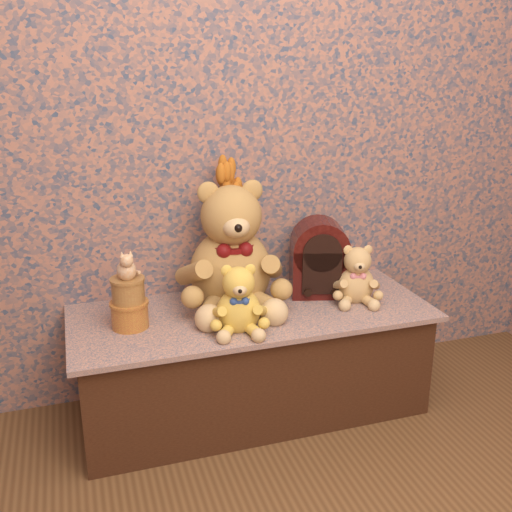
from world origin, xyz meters
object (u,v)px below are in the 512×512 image
Objects in this scene: teddy_large at (230,239)px; teddy_small at (356,271)px; cathedral_radio at (319,257)px; biscuit_tin_lower at (130,315)px; cat_figurine at (126,264)px; teddy_medium at (238,294)px; ceramic_vase at (228,274)px.

teddy_small is at bearing -8.94° from teddy_large.
cathedral_radio is 2.39× the size of biscuit_tin_lower.
cathedral_radio is (-0.11, 0.11, 0.03)m from teddy_small.
cat_figurine is at bearing -161.27° from teddy_large.
teddy_large is 0.39m from cathedral_radio.
teddy_large is 0.52m from teddy_small.
teddy_medium is 0.32m from ceramic_vase.
cathedral_radio is 0.80m from cat_figurine.
teddy_small is 2.22× the size of cat_figurine.
teddy_small reaches higher than biscuit_tin_lower.
cat_figurine is (-0.79, -0.09, 0.09)m from cathedral_radio.
teddy_large is at bearing 12.92° from cat_figurine.
teddy_medium is at bearing -94.00° from teddy_large.
cathedral_radio is (0.38, -0.01, -0.11)m from teddy_large.
teddy_large is 0.27m from teddy_medium.
ceramic_vase reaches higher than biscuit_tin_lower.
teddy_large reaches higher than cat_figurine.
cathedral_radio is at bearing 5.93° from cat_figurine.
biscuit_tin_lower is (-0.41, -0.10, -0.22)m from teddy_large.
ceramic_vase is at bearing 23.12° from biscuit_tin_lower.
biscuit_tin_lower is at bearing -163.81° from teddy_small.
teddy_small is 0.79× the size of cathedral_radio.
teddy_large reaches higher than ceramic_vase.
biscuit_tin_lower is (-0.90, 0.02, -0.08)m from teddy_small.
biscuit_tin_lower is (-0.79, -0.09, -0.11)m from cathedral_radio.
teddy_large is 0.42m from cat_figurine.
teddy_small is at bearing -1.24° from biscuit_tin_lower.
ceramic_vase is 0.48m from cat_figurine.
teddy_medium is at bearing -135.25° from cathedral_radio.
teddy_medium is 0.47m from cathedral_radio.
teddy_medium is at bearing -98.26° from ceramic_vase.
biscuit_tin_lower is at bearing 0.00° from cat_figurine.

